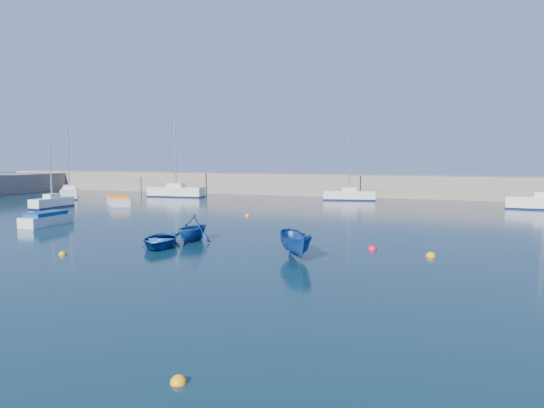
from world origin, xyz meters
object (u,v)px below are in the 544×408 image
(sailboat_6, at_px, (349,195))
(motorboat_1, at_px, (47,219))
(dinghy_left, at_px, (193,228))
(motorboat_2, at_px, (118,200))
(sailboat_4, at_px, (69,193))
(sailboat_5, at_px, (176,191))
(dinghy_center, at_px, (160,240))
(sailboat_3, at_px, (52,202))
(dinghy_right, at_px, (296,244))

(sailboat_6, xyz_separation_m, motorboat_1, (-16.37, -27.87, -0.10))
(dinghy_left, bearing_deg, motorboat_2, 140.70)
(sailboat_4, bearing_deg, motorboat_1, -91.77)
(sailboat_5, xyz_separation_m, dinghy_center, (16.46, -30.52, -0.27))
(sailboat_5, height_order, motorboat_2, sailboat_5)
(sailboat_3, relative_size, dinghy_right, 1.80)
(sailboat_6, distance_m, motorboat_2, 24.65)
(sailboat_5, bearing_deg, sailboat_3, 158.75)
(sailboat_5, bearing_deg, dinghy_left, -153.02)
(sailboat_5, xyz_separation_m, sailboat_6, (20.40, 2.39, -0.09))
(motorboat_2, height_order, dinghy_left, dinghy_left)
(sailboat_5, distance_m, dinghy_right, 39.33)
(motorboat_1, relative_size, dinghy_center, 1.08)
(dinghy_center, bearing_deg, dinghy_left, 56.42)
(motorboat_1, bearing_deg, sailboat_6, 59.51)
(sailboat_3, bearing_deg, sailboat_6, 35.98)
(sailboat_5, height_order, motorboat_1, sailboat_5)
(sailboat_3, xyz_separation_m, dinghy_left, (21.80, -12.72, 0.26))
(dinghy_center, bearing_deg, sailboat_5, 101.16)
(dinghy_center, height_order, dinghy_right, dinghy_right)
(dinghy_right, bearing_deg, dinghy_center, 147.50)
(motorboat_1, relative_size, dinghy_right, 1.15)
(sailboat_3, distance_m, dinghy_center, 25.97)
(sailboat_6, relative_size, motorboat_1, 1.87)
(dinghy_center, bearing_deg, dinghy_right, -19.62)
(sailboat_6, height_order, dinghy_center, sailboat_6)
(motorboat_1, xyz_separation_m, dinghy_right, (20.35, -5.39, 0.21))
(sailboat_3, distance_m, dinghy_right, 32.90)
(motorboat_2, relative_size, dinghy_right, 1.36)
(sailboat_4, height_order, dinghy_center, sailboat_4)
(sailboat_6, bearing_deg, sailboat_3, 114.69)
(sailboat_4, bearing_deg, sailboat_5, -10.19)
(dinghy_left, distance_m, dinghy_right, 7.73)
(sailboat_5, relative_size, motorboat_1, 2.21)
(sailboat_4, distance_m, dinghy_right, 43.13)
(motorboat_1, xyz_separation_m, motorboat_2, (-4.36, 14.52, 0.01))
(motorboat_2, bearing_deg, dinghy_center, -91.96)
(dinghy_right, bearing_deg, sailboat_3, 121.81)
(motorboat_2, bearing_deg, motorboat_1, -115.86)
(dinghy_center, xyz_separation_m, dinghy_right, (7.93, -0.34, 0.29))
(motorboat_1, height_order, dinghy_left, dinghy_left)
(sailboat_3, height_order, sailboat_5, sailboat_5)
(dinghy_left, relative_size, dinghy_right, 0.85)
(sailboat_4, xyz_separation_m, motorboat_1, (14.74, -19.68, -0.13))
(motorboat_1, bearing_deg, dinghy_right, -14.88)
(dinghy_center, relative_size, dinghy_left, 1.26)
(motorboat_1, xyz_separation_m, dinghy_left, (13.15, -2.60, 0.32))
(dinghy_left, bearing_deg, sailboat_5, 126.53)
(sailboat_4, distance_m, sailboat_5, 12.18)
(sailboat_6, xyz_separation_m, motorboat_2, (-20.73, -13.34, -0.09))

